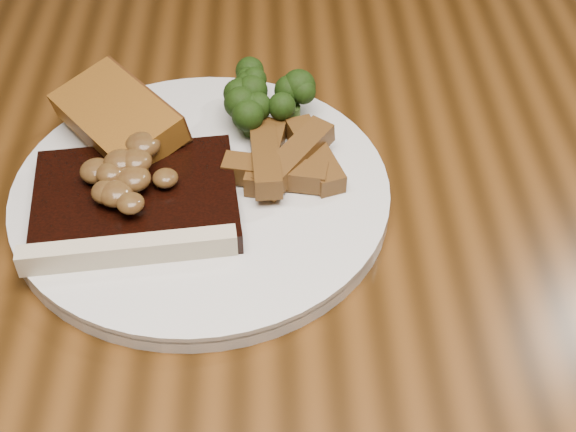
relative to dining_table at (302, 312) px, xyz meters
name	(u,v)px	position (x,y,z in m)	size (l,w,h in m)	color
dining_table	(302,312)	(0.00, 0.00, 0.00)	(1.60, 0.90, 0.75)	#4F2D0F
chair_far	(316,84)	(0.05, 0.59, -0.19)	(0.41, 0.41, 0.86)	black
plate	(202,195)	(-0.08, 0.04, 0.10)	(0.29, 0.29, 0.01)	silver
steak	(137,202)	(-0.12, 0.01, 0.12)	(0.15, 0.11, 0.02)	black
steak_bone	(129,254)	(-0.12, -0.04, 0.11)	(0.15, 0.01, 0.02)	beige
mushroom_pile	(134,169)	(-0.12, 0.02, 0.14)	(0.08, 0.08, 0.03)	#543D1A
garlic_bread	(121,137)	(-0.14, 0.09, 0.12)	(0.11, 0.06, 0.02)	#8D6019
potato_wedges	(280,165)	(-0.02, 0.05, 0.12)	(0.10, 0.10, 0.02)	brown
broccoli_cluster	(266,100)	(-0.03, 0.13, 0.12)	(0.08, 0.08, 0.04)	black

